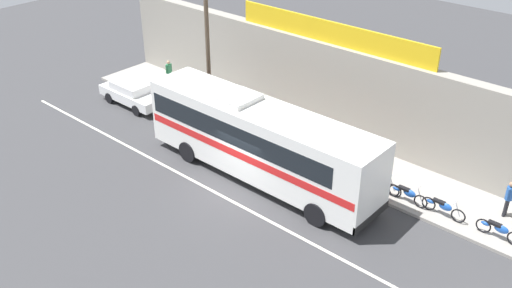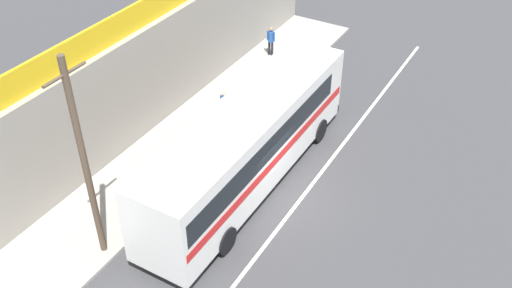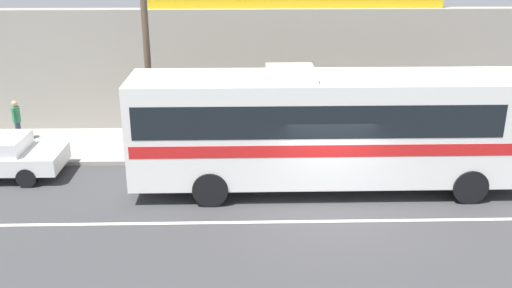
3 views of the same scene
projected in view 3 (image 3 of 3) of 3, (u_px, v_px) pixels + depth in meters
name	position (u px, v px, depth m)	size (l,w,h in m)	color
ground_plane	(329.00, 208.00, 16.24)	(70.00, 70.00, 0.00)	#3A3A3D
sidewalk_slab	(308.00, 144.00, 21.09)	(30.00, 3.60, 0.14)	gray
storefront_facade	(304.00, 70.00, 22.29)	(30.00, 0.70, 4.80)	gray
road_center_stripe	(333.00, 221.00, 15.49)	(30.00, 0.14, 0.01)	silver
intercity_bus	(326.00, 125.00, 16.87)	(11.87, 2.62, 3.78)	white
utility_pole	(146.00, 44.00, 18.37)	(1.60, 0.22, 7.58)	brown
motorcycle_black	(450.00, 141.00, 19.88)	(1.94, 0.56, 0.94)	black
motorcycle_orange	(488.00, 141.00, 19.92)	(1.82, 0.56, 0.94)	black
pedestrian_far_right	(16.00, 118.00, 20.84)	(0.30, 0.48, 1.57)	navy
pedestrian_by_curb	(397.00, 123.00, 20.07)	(0.30, 0.48, 1.66)	brown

